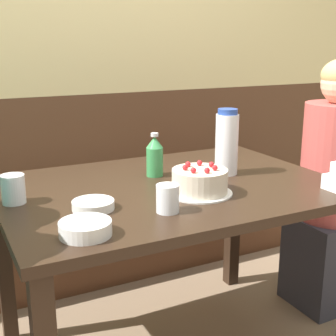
% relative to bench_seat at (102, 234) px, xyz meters
% --- Properties ---
extents(back_wall, '(4.80, 0.04, 2.50)m').
position_rel_bench_seat_xyz_m(back_wall, '(0.00, 0.22, 1.02)').
color(back_wall, brown).
rests_on(back_wall, ground_plane).
extents(bench_seat, '(2.46, 0.38, 0.45)m').
position_rel_bench_seat_xyz_m(bench_seat, '(0.00, 0.00, 0.00)').
color(bench_seat, '#56331E').
rests_on(bench_seat, ground_plane).
extents(dining_table, '(1.25, 0.90, 0.75)m').
position_rel_bench_seat_xyz_m(dining_table, '(0.00, -0.83, 0.43)').
color(dining_table, black).
rests_on(dining_table, ground_plane).
extents(birthday_cake, '(0.23, 0.23, 0.11)m').
position_rel_bench_seat_xyz_m(birthday_cake, '(0.04, -0.98, 0.56)').
color(birthday_cake, white).
rests_on(birthday_cake, dining_table).
extents(water_pitcher, '(0.09, 0.09, 0.27)m').
position_rel_bench_seat_xyz_m(water_pitcher, '(0.27, -0.80, 0.65)').
color(water_pitcher, white).
rests_on(water_pitcher, dining_table).
extents(soju_bottle, '(0.07, 0.07, 0.17)m').
position_rel_bench_seat_xyz_m(soju_bottle, '(-0.00, -0.70, 0.60)').
color(soju_bottle, '#388E4C').
rests_on(soju_bottle, dining_table).
extents(bowl_soup_white, '(0.14, 0.14, 0.03)m').
position_rel_bench_seat_xyz_m(bowl_soup_white, '(-0.34, -0.96, 0.53)').
color(bowl_soup_white, white).
rests_on(bowl_soup_white, dining_table).
extents(bowl_rice_small, '(0.15, 0.15, 0.04)m').
position_rel_bench_seat_xyz_m(bowl_rice_small, '(-0.43, -1.15, 0.54)').
color(bowl_rice_small, white).
rests_on(bowl_rice_small, dining_table).
extents(glass_water_tall, '(0.07, 0.07, 0.09)m').
position_rel_bench_seat_xyz_m(glass_water_tall, '(-0.14, -1.09, 0.56)').
color(glass_water_tall, silver).
rests_on(glass_water_tall, dining_table).
extents(glass_tumbler_short, '(0.08, 0.08, 0.10)m').
position_rel_bench_seat_xyz_m(glass_tumbler_short, '(-0.56, -0.78, 0.57)').
color(glass_tumbler_short, silver).
rests_on(glass_tumbler_short, dining_table).
extents(person_grey_tee, '(0.34, 0.32, 1.20)m').
position_rel_bench_seat_xyz_m(person_grey_tee, '(0.89, -0.80, 0.35)').
color(person_grey_tee, '#33333D').
rests_on(person_grey_tee, ground_plane).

